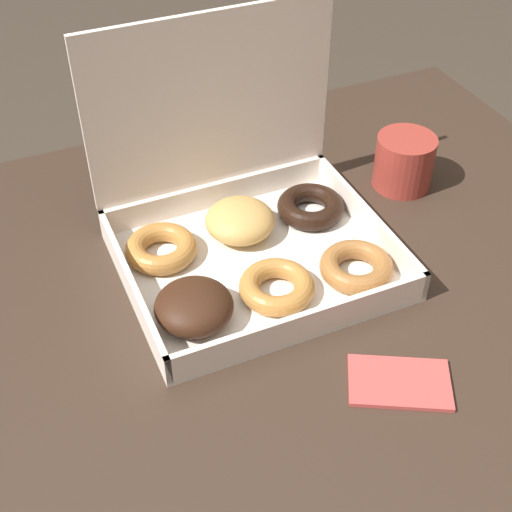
% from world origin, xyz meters
% --- Properties ---
extents(dining_table, '(1.22, 0.98, 0.74)m').
position_xyz_m(dining_table, '(0.00, 0.00, 0.65)').
color(dining_table, '#38281E').
rests_on(dining_table, ground_plane).
extents(donut_box, '(0.36, 0.31, 0.31)m').
position_xyz_m(donut_box, '(0.03, 0.11, 0.79)').
color(donut_box, silver).
rests_on(donut_box, dining_table).
extents(coffee_mug, '(0.09, 0.09, 0.08)m').
position_xyz_m(coffee_mug, '(0.32, 0.17, 0.79)').
color(coffee_mug, '#A3382D').
rests_on(coffee_mug, dining_table).
extents(paper_napkin, '(0.14, 0.12, 0.01)m').
position_xyz_m(paper_napkin, '(0.10, -0.17, 0.75)').
color(paper_napkin, '#CC4C47').
rests_on(paper_napkin, dining_table).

